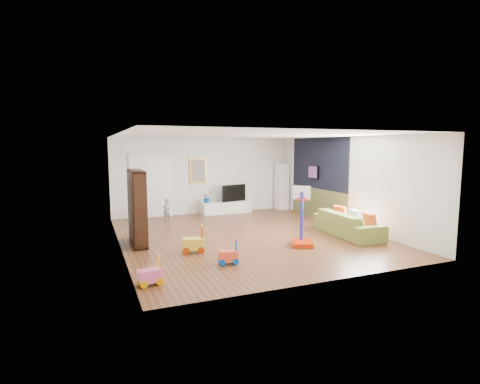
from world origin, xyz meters
name	(u,v)px	position (x,y,z in m)	size (l,w,h in m)	color
floor	(246,236)	(0.00, 0.00, 0.00)	(6.50, 7.50, 0.00)	brown
ceiling	(246,135)	(0.00, 0.00, 2.70)	(6.50, 7.50, 0.00)	white
wall_back	(205,176)	(0.00, 3.75, 1.35)	(6.50, 0.00, 2.70)	silver
wall_front	(330,207)	(0.00, -3.75, 1.35)	(6.50, 0.00, 2.70)	silver
wall_left	(119,192)	(-3.25, 0.00, 1.35)	(0.00, 7.50, 2.70)	silver
wall_right	(345,182)	(3.25, 0.00, 1.35)	(0.00, 7.50, 2.70)	silver
navy_accent	(318,163)	(3.23, 1.40, 1.85)	(0.01, 3.20, 1.70)	black
olive_wainscot	(317,203)	(3.23, 1.40, 0.50)	(0.01, 3.20, 1.00)	brown
doorway	(152,187)	(-1.90, 3.71, 1.05)	(1.45, 0.06, 2.10)	white
painting_back	(198,171)	(-0.25, 3.71, 1.55)	(0.62, 0.06, 0.92)	gold
artwork_right	(313,172)	(3.17, 1.60, 1.55)	(0.04, 0.56, 0.46)	#7F3F8C
media_console	(226,207)	(0.71, 3.43, 0.21)	(1.84, 0.46, 0.43)	silver
tall_cabinet	(282,186)	(2.98, 3.44, 0.88)	(0.41, 0.41, 1.77)	white
bookshelf	(137,208)	(-2.82, 0.18, 0.92)	(0.33, 1.26, 1.84)	black
sofa	(348,224)	(2.57, -1.04, 0.32)	(2.21, 0.86, 0.65)	olive
basketball_hoop	(303,216)	(0.87, -1.48, 0.73)	(0.50, 0.61, 1.45)	#B42703
ride_on_yellow	(193,239)	(-1.75, -1.06, 0.31)	(0.47, 0.29, 0.63)	yellow
ride_on_orange	(228,252)	(-1.30, -2.13, 0.26)	(0.39, 0.24, 0.52)	#EF4E2C
ride_on_pink	(150,270)	(-2.98, -2.72, 0.27)	(0.40, 0.25, 0.53)	pink
child	(166,210)	(-1.59, 2.80, 0.37)	(0.27, 0.18, 0.73)	slate
tv	(232,193)	(0.96, 3.48, 0.73)	(1.05, 0.14, 0.60)	black
vase_plant	(207,197)	(-0.04, 3.40, 0.62)	(0.34, 0.30, 0.38)	navy
pillow_left	(370,221)	(2.75, -1.68, 0.51)	(0.11, 0.41, 0.41)	#BA3F1C
pillow_center	(356,217)	(2.82, -1.07, 0.51)	(0.10, 0.38, 0.38)	white
pillow_right	(340,213)	(2.80, -0.42, 0.51)	(0.11, 0.41, 0.41)	red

